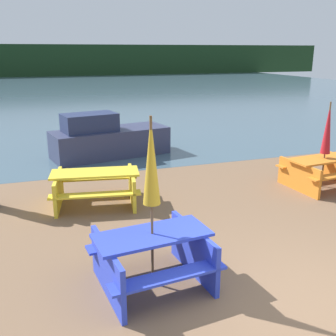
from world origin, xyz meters
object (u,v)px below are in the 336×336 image
at_px(boat, 107,139).
at_px(umbrella_gold, 151,163).
at_px(picnic_table_blue, 152,254).
at_px(umbrella_crimson, 328,129).
at_px(picnic_table_orange, 323,169).
at_px(picnic_table_yellow, 95,184).

bearing_deg(boat, umbrella_gold, -106.67).
distance_m(picnic_table_blue, umbrella_crimson, 5.86).
height_order(umbrella_crimson, boat, umbrella_crimson).
bearing_deg(picnic_table_orange, picnic_table_yellow, 173.36).
relative_size(picnic_table_blue, umbrella_gold, 0.71).
bearing_deg(picnic_table_yellow, picnic_table_orange, -6.64).
xyz_separation_m(picnic_table_yellow, umbrella_gold, (0.28, -3.33, 1.35)).
bearing_deg(boat, picnic_table_yellow, -115.13).
relative_size(picnic_table_orange, boat, 0.49).
distance_m(picnic_table_blue, umbrella_gold, 1.33).
xyz_separation_m(picnic_table_yellow, boat, (0.98, 3.95, 0.09)).
height_order(picnic_table_orange, picnic_table_yellow, picnic_table_yellow).
distance_m(picnic_table_yellow, umbrella_gold, 3.60).
bearing_deg(umbrella_crimson, picnic_table_orange, 0.00).
bearing_deg(umbrella_gold, picnic_table_yellow, 94.89).
xyz_separation_m(picnic_table_orange, picnic_table_yellow, (-5.40, 0.63, -0.00)).
height_order(picnic_table_blue, umbrella_crimson, umbrella_crimson).
distance_m(picnic_table_blue, picnic_table_orange, 5.78).
height_order(umbrella_gold, boat, umbrella_gold).
relative_size(umbrella_crimson, boat, 0.55).
xyz_separation_m(umbrella_crimson, boat, (-4.42, 4.58, -0.90)).
bearing_deg(picnic_table_blue, picnic_table_orange, 27.84).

